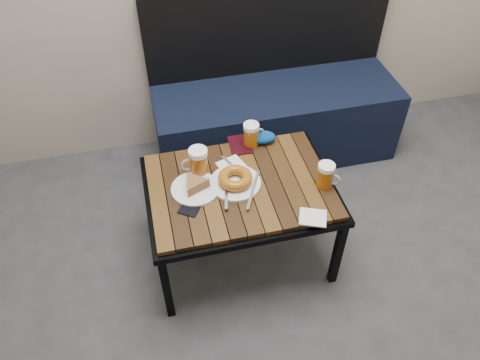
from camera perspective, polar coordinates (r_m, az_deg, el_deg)
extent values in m
cube|color=black|center=(2.82, 4.32, 7.08)|extent=(1.40, 0.50, 0.45)
cube|color=black|center=(2.76, 3.44, 17.81)|extent=(1.40, 0.05, 0.50)
cube|color=black|center=(2.07, -8.94, -12.85)|extent=(0.03, 0.03, 0.42)
cube|color=black|center=(2.20, 11.80, -8.74)|extent=(0.04, 0.03, 0.42)
cube|color=black|center=(2.43, -10.56, -1.85)|extent=(0.03, 0.04, 0.42)
cube|color=black|center=(2.53, 7.13, 1.11)|extent=(0.04, 0.04, 0.42)
cube|color=black|center=(2.10, 0.00, -1.26)|extent=(0.84, 0.62, 0.03)
cube|color=#3D260D|center=(2.08, 0.00, -0.76)|extent=(0.80, 0.58, 0.02)
cylinder|color=#9F4F0C|center=(2.10, -5.04, 2.00)|extent=(0.09, 0.09, 0.11)
cylinder|color=white|center=(2.05, -5.16, 3.39)|extent=(0.08, 0.08, 0.03)
torus|color=#8C999E|center=(2.09, -6.32, 1.85)|extent=(0.07, 0.02, 0.07)
cylinder|color=#9F4F0C|center=(2.24, 1.35, 5.32)|extent=(0.09, 0.09, 0.10)
cylinder|color=white|center=(2.20, 1.38, 6.54)|extent=(0.08, 0.08, 0.02)
torus|color=#8C999E|center=(2.26, 2.26, 5.67)|extent=(0.06, 0.03, 0.06)
cylinder|color=#9F4F0C|center=(2.07, 10.31, 0.37)|extent=(0.10, 0.10, 0.10)
cylinder|color=white|center=(2.03, 10.52, 1.57)|extent=(0.07, 0.07, 0.02)
torus|color=#8C999E|center=(2.07, 11.41, 0.05)|extent=(0.05, 0.04, 0.06)
cylinder|color=white|center=(2.05, -5.48, -1.08)|extent=(0.21, 0.21, 0.01)
cylinder|color=white|center=(2.07, -0.58, -0.38)|extent=(0.23, 0.23, 0.02)
torus|color=#7E380B|center=(2.04, -0.59, 0.25)|extent=(0.15, 0.15, 0.05)
cube|color=#A5A8AD|center=(2.03, 1.62, -1.15)|extent=(0.12, 0.22, 0.00)
cube|color=#A5A8AD|center=(2.01, -1.68, -1.72)|extent=(0.05, 0.17, 0.00)
cube|color=white|center=(2.15, -1.00, 1.72)|extent=(0.14, 0.14, 0.01)
cube|color=#A5A8AD|center=(2.15, -1.00, 1.83)|extent=(0.07, 0.14, 0.00)
cube|color=white|center=(1.96, 8.87, -4.53)|extent=(0.14, 0.13, 0.01)
cube|color=black|center=(1.99, -5.96, -3.15)|extent=(0.13, 0.14, 0.01)
cube|color=black|center=(2.27, 0.00, 4.32)|extent=(0.11, 0.15, 0.01)
ellipsoid|color=navy|center=(2.27, 2.78, 5.20)|extent=(0.13, 0.09, 0.05)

